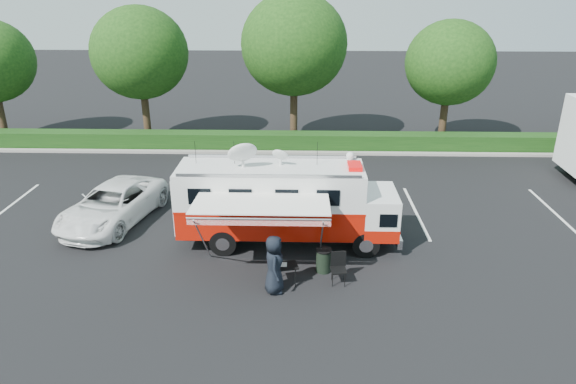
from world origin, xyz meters
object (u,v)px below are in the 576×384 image
command_truck (286,203)px  trash_bin (324,260)px  white_suv (115,222)px  folding_table (285,267)px

command_truck → trash_bin: (1.36, -2.03, -1.26)m
white_suv → folding_table: bearing=-19.0°
command_truck → trash_bin: 2.75m
white_suv → folding_table: (7.27, -4.56, 0.64)m
command_truck → white_suv: bearing=166.9°
trash_bin → folding_table: bearing=-146.9°
command_truck → folding_table: 3.06m
white_suv → trash_bin: bearing=-10.4°
folding_table → trash_bin: 1.56m
white_suv → trash_bin: trash_bin is taller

